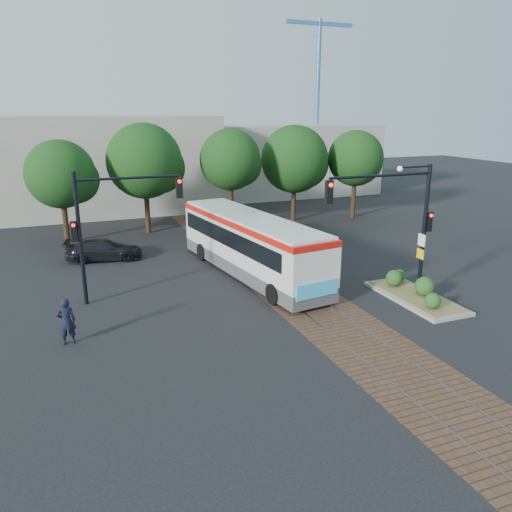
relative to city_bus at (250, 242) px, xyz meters
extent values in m
plane|color=black|center=(1.05, -5.24, -1.77)|extent=(120.00, 120.00, 0.00)
cube|color=brown|center=(1.05, -1.24, -1.77)|extent=(3.60, 40.00, 0.01)
cube|color=slate|center=(0.30, -1.24, -1.76)|extent=(0.06, 40.00, 0.01)
cube|color=slate|center=(1.80, -1.24, -1.76)|extent=(0.06, 40.00, 0.01)
cylinder|color=#382314|center=(-8.95, 10.76, -0.34)|extent=(0.36, 0.36, 2.86)
sphere|color=#173711|center=(-8.95, 10.76, 2.74)|extent=(4.40, 4.40, 4.40)
cylinder|color=#382314|center=(-3.45, 11.56, -0.21)|extent=(0.36, 0.36, 3.12)
sphere|color=#173711|center=(-3.45, 11.56, 3.30)|extent=(5.20, 5.20, 5.20)
cylinder|color=#382314|center=(2.55, 10.76, -0.08)|extent=(0.36, 0.36, 3.39)
sphere|color=#173711|center=(2.55, 10.76, 3.27)|extent=(4.40, 4.40, 4.40)
cylinder|color=#382314|center=(8.05, 11.56, -0.34)|extent=(0.36, 0.36, 2.86)
sphere|color=#173711|center=(8.05, 11.56, 3.04)|extent=(5.20, 5.20, 5.20)
cylinder|color=#382314|center=(13.05, 10.76, -0.21)|extent=(0.36, 0.36, 3.12)
sphere|color=#173711|center=(13.05, 10.76, 3.00)|extent=(4.40, 4.40, 4.40)
cube|color=#ADA899|center=(-6.95, 22.76, 2.23)|extent=(22.00, 12.00, 8.00)
cube|color=#ADA899|center=(13.05, 24.76, 1.73)|extent=(18.00, 10.00, 7.00)
cylinder|color=#3F72B2|center=(19.05, 28.76, 7.23)|extent=(0.50, 0.50, 18.00)
cube|color=#3F72B2|center=(19.05, 28.76, 15.73)|extent=(8.00, 0.40, 0.40)
cube|color=#47484A|center=(0.00, -0.04, -1.23)|extent=(4.11, 12.08, 0.69)
cube|color=white|center=(0.00, -0.04, 0.05)|extent=(4.13, 12.08, 1.88)
cube|color=black|center=(-0.04, 0.25, 0.35)|extent=(4.02, 10.92, 0.89)
cube|color=red|center=(0.00, -0.04, 1.14)|extent=(4.17, 12.09, 0.30)
cube|color=white|center=(0.00, -0.04, 1.34)|extent=(4.00, 11.68, 0.14)
cube|color=black|center=(0.82, -5.76, 0.45)|extent=(1.58, 0.34, 0.89)
cube|color=#38B3E3|center=(0.84, -5.93, -0.74)|extent=(2.16, 0.36, 0.69)
cube|color=orange|center=(1.41, -0.84, -0.54)|extent=(0.68, 4.41, 1.09)
cylinder|color=black|center=(-0.52, -4.41, -1.28)|extent=(0.48, 1.03, 0.99)
cylinder|color=black|center=(1.72, -4.09, -1.28)|extent=(0.48, 1.03, 0.99)
cylinder|color=black|center=(-1.65, 3.51, -1.28)|extent=(0.48, 1.03, 0.99)
cylinder|color=black|center=(0.60, 3.83, -1.28)|extent=(0.48, 1.03, 0.99)
cube|color=gray|center=(5.85, -6.24, -1.70)|extent=(2.20, 5.20, 0.15)
cube|color=olive|center=(5.85, -6.24, -1.58)|extent=(1.90, 4.80, 0.08)
sphere|color=#1E4719|center=(5.45, -7.84, -1.19)|extent=(0.70, 0.70, 0.70)
sphere|color=#1E4719|center=(6.15, -6.44, -1.09)|extent=(0.90, 0.90, 0.90)
sphere|color=#1E4719|center=(5.65, -4.84, -1.14)|extent=(0.80, 0.80, 0.80)
sphere|color=#1E4719|center=(6.35, -4.34, -1.24)|extent=(0.60, 0.60, 0.60)
cylinder|color=black|center=(6.15, -6.04, 1.44)|extent=(0.18, 0.18, 6.00)
cylinder|color=black|center=(3.65, -6.04, 4.04)|extent=(5.00, 0.12, 0.12)
cube|color=black|center=(1.15, -6.04, 3.49)|extent=(0.28, 0.22, 0.95)
sphere|color=#FF190C|center=(1.15, -6.18, 3.79)|extent=(0.18, 0.18, 0.18)
cube|color=black|center=(6.37, -6.04, 1.84)|extent=(0.26, 0.20, 0.90)
sphere|color=#FF190C|center=(6.37, -6.17, 2.14)|extent=(0.16, 0.16, 0.16)
cube|color=white|center=(5.97, -6.16, 1.04)|extent=(0.04, 0.45, 0.55)
cube|color=yellow|center=(5.97, -6.16, 0.39)|extent=(0.04, 0.45, 0.45)
cylinder|color=black|center=(5.35, -6.04, 4.34)|extent=(1.60, 0.08, 0.08)
sphere|color=silver|center=(4.55, -6.04, 4.29)|extent=(0.24, 0.24, 0.24)
cylinder|color=black|center=(-8.45, -1.24, 1.23)|extent=(0.18, 0.18, 6.00)
cylinder|color=black|center=(-6.20, -1.24, 3.83)|extent=(4.50, 0.12, 0.12)
cube|color=black|center=(-3.95, -1.24, 3.28)|extent=(0.28, 0.22, 0.95)
sphere|color=#FF190C|center=(-3.95, -1.38, 3.58)|extent=(0.18, 0.18, 0.18)
cube|color=black|center=(-8.67, -1.24, 1.63)|extent=(0.26, 0.20, 0.90)
sphere|color=#FF190C|center=(-8.67, -1.37, 1.93)|extent=(0.16, 0.16, 0.16)
imported|color=black|center=(-9.32, -5.23, -0.86)|extent=(0.69, 0.47, 1.82)
imported|color=black|center=(-7.03, 5.65, -1.14)|extent=(4.56, 2.44, 1.26)
camera|label=1|loc=(-8.99, -23.76, 6.71)|focal=35.00mm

